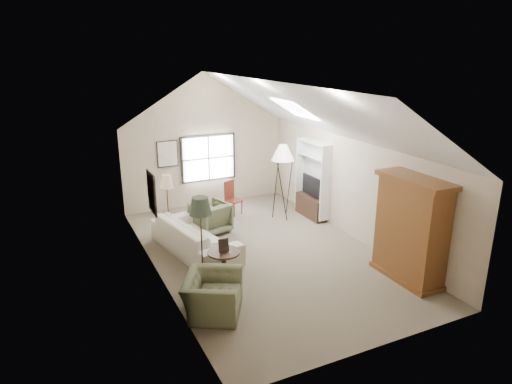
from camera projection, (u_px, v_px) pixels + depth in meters
name	position (u px, v px, depth m)	size (l,w,h in m)	color
room_shell	(264.00, 117.00, 9.85)	(5.01, 8.01, 4.00)	brown
window	(208.00, 158.00, 13.83)	(1.72, 0.08, 1.42)	black
skylight	(295.00, 109.00, 11.15)	(0.80, 1.20, 0.52)	white
wall_art	(160.00, 172.00, 11.19)	(1.97, 3.71, 0.88)	black
armoire	(411.00, 229.00, 9.32)	(0.60, 1.50, 2.20)	brown
tv_alcove	(313.00, 178.00, 12.81)	(0.32, 1.30, 2.10)	white
media_console	(311.00, 207.00, 13.06)	(0.34, 1.18, 0.60)	#382316
tv_panel	(312.00, 186.00, 12.87)	(0.05, 0.90, 0.55)	black
sofa	(195.00, 237.00, 10.73)	(2.68, 1.05, 0.78)	beige
armchair_near	(213.00, 295.00, 8.27)	(1.12, 0.98, 0.73)	#58593E
armchair_far	(210.00, 218.00, 11.92)	(0.87, 0.89, 0.81)	#5A5F42
coffee_table	(222.00, 254.00, 10.28)	(0.78, 0.43, 0.40)	#372616
bowl	(222.00, 245.00, 10.21)	(0.19, 0.19, 0.05)	#331F15
side_table	(224.00, 266.00, 9.41)	(0.67, 0.67, 0.67)	#352115
side_chair	(234.00, 198.00, 13.19)	(0.39, 0.39, 1.00)	brown
tripod_lamp	(282.00, 181.00, 12.72)	(0.63, 0.63, 2.17)	silver
dark_lamp	(202.00, 239.00, 9.24)	(0.45, 0.45, 1.87)	#252C1F
tan_lamp	(168.00, 206.00, 11.50)	(0.34, 0.34, 1.68)	tan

